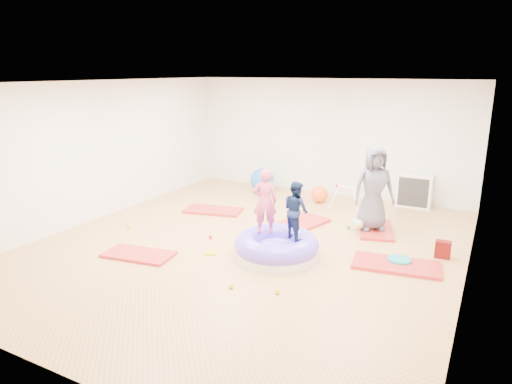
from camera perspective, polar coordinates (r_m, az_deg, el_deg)
The scene contains 19 objects.
room at distance 7.71m, azimuth -1.05°, elevation 3.08°, with size 7.01×8.01×2.81m.
gym_mat_front_left at distance 7.90m, azimuth -14.47°, elevation -7.57°, with size 1.16×0.58×0.05m, color red.
gym_mat_mid_left at distance 10.01m, azimuth -5.38°, elevation -2.30°, with size 1.22×0.61×0.05m, color red.
gym_mat_center_back at distance 9.11m, azimuth 5.22°, elevation -4.05°, with size 1.34×0.67×0.06m, color red.
gym_mat_right at distance 7.58m, azimuth 17.09°, elevation -8.72°, with size 1.33×0.66×0.06m, color red.
gym_mat_rear_right at distance 9.11m, azimuth 14.77°, elevation -4.51°, with size 1.21×0.61×0.05m, color red.
inflatable_cushion at distance 7.56m, azimuth 2.59°, elevation -6.92°, with size 1.40×1.40×0.44m.
child_pink at distance 7.48m, azimuth 1.13°, elevation -0.83°, with size 0.40×0.26×1.10m, color #CD4466.
child_navy at distance 7.30m, azimuth 5.01°, elevation -1.90°, with size 0.46×0.36×0.95m, color #0E1B3C.
adult_caregiver at distance 8.83m, azimuth 14.51°, elevation 0.47°, with size 0.78×0.51×1.59m, color #4E4F5E.
infant at distance 8.96m, azimuth 12.96°, elevation -3.82°, with size 0.37×0.37×0.22m.
ball_pit_balls at distance 8.16m, azimuth 2.82°, elevation -6.26°, with size 4.31×3.74×0.07m.
exercise_ball_blue at distance 11.52m, azimuth 0.78°, elevation 1.51°, with size 0.60×0.60×0.60m, color blue.
exercise_ball_orange at distance 10.70m, azimuth 7.93°, elevation -0.27°, with size 0.39×0.39×0.39m, color #FF591E.
infant_play_gym at distance 10.25m, azimuth 11.40°, elevation -0.24°, with size 0.68×0.65×0.52m.
cube_shelf at distance 10.81m, azimuth 19.18°, elevation 0.15°, with size 0.75×0.37×0.75m.
balance_disc at distance 7.71m, azimuth 17.48°, elevation -8.23°, with size 0.38×0.38×0.08m, color teal.
backpack at distance 8.14m, azimuth 22.33°, elevation -6.66°, with size 0.25×0.15×0.29m, color #9C0F0C.
yellow_toy at distance 7.77m, azimuth -5.72°, elevation -7.60°, with size 0.20×0.20×0.03m, color #D4B508.
Camera 1 is at (3.66, -6.59, 3.00)m, focal length 32.00 mm.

